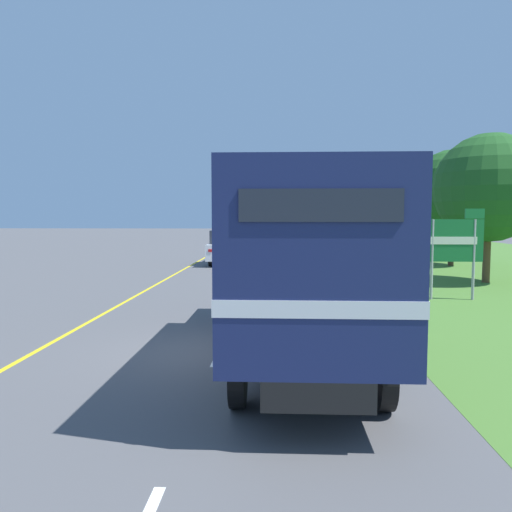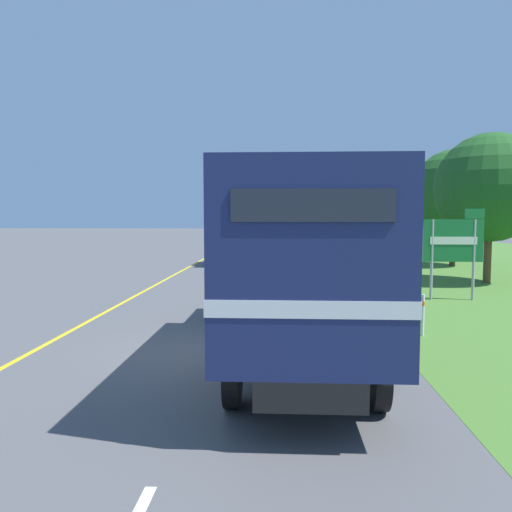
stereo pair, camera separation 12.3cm
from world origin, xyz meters
TOP-DOWN VIEW (x-y plane):
  - ground_plane at (0.00, 0.00)m, footprint 200.00×200.00m
  - grass_shoulder at (13.70, 23.01)m, footprint 20.00×75.49m
  - edge_line_yellow at (-3.70, 23.01)m, footprint 0.12×75.49m
  - centre_dash_near at (0.00, 0.31)m, footprint 0.12×2.60m
  - centre_dash_mid_a at (0.00, 6.91)m, footprint 0.12×2.60m
  - centre_dash_mid_b at (0.00, 13.51)m, footprint 0.12×2.60m
  - centre_dash_far at (0.00, 20.11)m, footprint 0.12×2.60m
  - centre_dash_farthest at (0.00, 26.71)m, footprint 0.12×2.60m
  - horse_trailer_truck at (1.63, -0.26)m, footprint 2.39×8.63m
  - lead_car_white at (-1.81, 18.31)m, footprint 1.80×4.39m
  - lead_car_grey_ahead at (1.64, 35.74)m, footprint 1.80×4.18m
  - lead_car_blue_ahead at (-2.07, 50.71)m, footprint 1.80×4.05m
  - highway_sign at (6.84, 6.61)m, footprint 1.90×0.09m
  - roadside_tree_near at (9.66, 10.98)m, footprint 4.38×4.38m
  - roadside_tree_mid at (10.63, 18.06)m, footprint 4.59×4.59m
  - roadside_tree_far at (9.51, 24.14)m, footprint 2.83×2.83m
  - delineator_post at (4.49, 1.61)m, footprint 0.08×0.08m

SIDE VIEW (x-z plane):
  - ground_plane at x=0.00m, z-range 0.00..0.00m
  - edge_line_yellow at x=-3.70m, z-range 0.00..0.01m
  - centre_dash_near at x=0.00m, z-range 0.00..0.01m
  - centre_dash_mid_a at x=0.00m, z-range 0.00..0.01m
  - centre_dash_mid_b at x=0.00m, z-range 0.00..0.01m
  - centre_dash_far at x=0.00m, z-range 0.00..0.01m
  - centre_dash_farthest at x=0.00m, z-range 0.00..0.01m
  - grass_shoulder at x=13.70m, z-range 0.00..0.01m
  - delineator_post at x=4.49m, z-range 0.03..0.98m
  - lead_car_grey_ahead at x=1.64m, z-range 0.01..1.90m
  - lead_car_white at x=-1.81m, z-range 0.01..1.94m
  - lead_car_blue_ahead at x=-2.07m, z-range -0.01..2.07m
  - highway_sign at x=6.84m, z-range 0.38..3.33m
  - horse_trailer_truck at x=1.63m, z-range 0.22..3.63m
  - roadside_tree_far at x=9.51m, z-range 0.74..5.10m
  - roadside_tree_near at x=9.66m, z-range 0.83..6.88m
  - roadside_tree_mid at x=10.63m, z-range 0.86..7.20m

